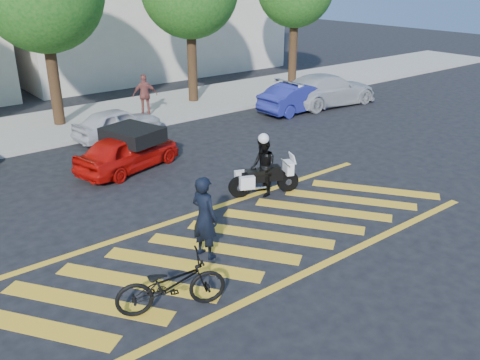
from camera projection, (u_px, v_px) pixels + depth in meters
ground at (244, 241)px, 12.03m from camera, size 90.00×90.00×0.00m
sidewalk at (60, 125)px, 20.71m from camera, size 60.00×5.00×0.15m
crosswalk at (242, 241)px, 12.00m from camera, size 12.33×4.00×0.01m
officer_bike at (205, 217)px, 11.04m from camera, size 0.58×0.77×1.91m
bicycle at (171, 284)px, 9.40m from camera, size 2.19×1.40×1.09m
police_motorcycle at (263, 178)px, 14.34m from camera, size 1.98×1.08×0.92m
officer_moto at (263, 167)px, 14.19m from camera, size 0.89×0.99×1.68m
red_convertible at (128, 151)px, 16.12m from camera, size 3.84×2.37×1.22m
parked_mid_right at (118, 123)px, 19.17m from camera, size 3.58×1.84×1.17m
parked_right at (298, 97)px, 22.80m from camera, size 4.01×1.55×1.30m
parked_far_right at (328, 90)px, 23.86m from camera, size 5.25×2.50×1.48m
pedestrian_right at (145, 95)px, 21.60m from camera, size 1.11×0.81×1.75m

